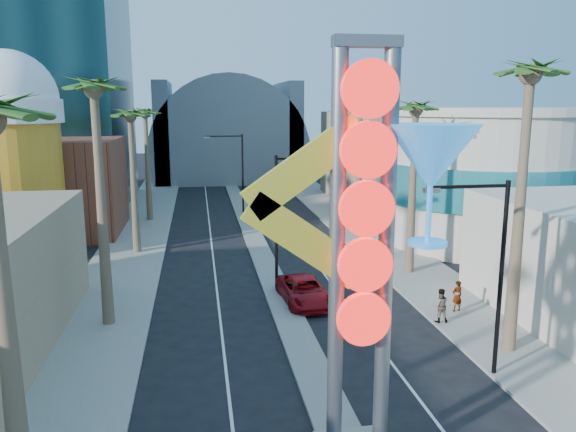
{
  "coord_description": "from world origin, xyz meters",
  "views": [
    {
      "loc": [
        -4.39,
        -11.45,
        10.8
      ],
      "look_at": [
        0.46,
        18.6,
        4.76
      ],
      "focal_mm": 35.0,
      "sensor_mm": 36.0,
      "label": 1
    }
  ],
  "objects_px": {
    "neon_sign": "(391,234)",
    "pedestrian_b": "(440,305)",
    "red_pickup": "(304,291)",
    "pedestrian_a": "(457,296)"
  },
  "relations": [
    {
      "from": "neon_sign",
      "to": "red_pickup",
      "type": "xyz_separation_m",
      "value": [
        0.38,
        14.65,
        -6.6
      ]
    },
    {
      "from": "pedestrian_a",
      "to": "pedestrian_b",
      "type": "distance_m",
      "value": 1.97
    },
    {
      "from": "red_pickup",
      "to": "pedestrian_b",
      "type": "height_order",
      "value": "pedestrian_b"
    },
    {
      "from": "neon_sign",
      "to": "pedestrian_b",
      "type": "bearing_deg",
      "value": 58.35
    },
    {
      "from": "pedestrian_a",
      "to": "pedestrian_b",
      "type": "relative_size",
      "value": 0.96
    },
    {
      "from": "neon_sign",
      "to": "pedestrian_b",
      "type": "distance_m",
      "value": 13.87
    },
    {
      "from": "red_pickup",
      "to": "pedestrian_b",
      "type": "bearing_deg",
      "value": -38.38
    },
    {
      "from": "red_pickup",
      "to": "pedestrian_a",
      "type": "height_order",
      "value": "pedestrian_a"
    },
    {
      "from": "neon_sign",
      "to": "pedestrian_a",
      "type": "xyz_separation_m",
      "value": [
        7.99,
        11.78,
        -6.33
      ]
    },
    {
      "from": "red_pickup",
      "to": "pedestrian_a",
      "type": "xyz_separation_m",
      "value": [
        7.61,
        -2.87,
        0.27
      ]
    }
  ]
}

